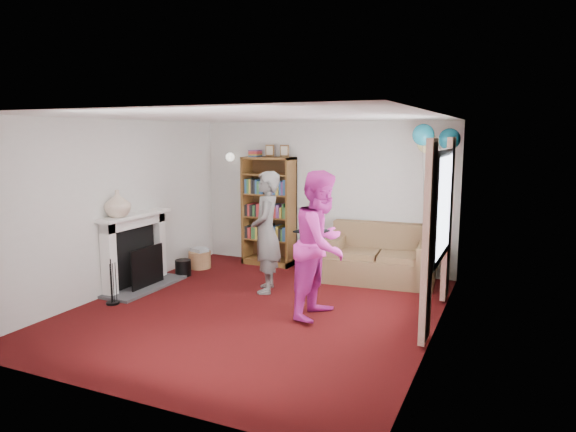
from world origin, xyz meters
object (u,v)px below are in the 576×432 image
at_px(person_striped, 266,232).
at_px(person_magenta, 322,244).
at_px(bookcase, 270,212).
at_px(sofa, 381,259).
at_px(birthday_cake, 312,227).

height_order(person_striped, person_magenta, person_magenta).
relative_size(bookcase, person_magenta, 1.14).
relative_size(sofa, person_magenta, 0.90).
height_order(sofa, person_magenta, person_magenta).
bearing_deg(person_striped, birthday_cake, 42.28).
bearing_deg(person_magenta, person_striped, 64.61).
xyz_separation_m(person_striped, person_magenta, (1.09, -0.64, 0.04)).
bearing_deg(person_magenta, birthday_cake, 49.80).
distance_m(bookcase, sofa, 2.16).
bearing_deg(bookcase, birthday_cake, -50.86).
xyz_separation_m(person_magenta, birthday_cake, (-0.22, 0.22, 0.17)).
bearing_deg(bookcase, person_magenta, -50.23).
relative_size(bookcase, birthday_cake, 5.85).
relative_size(sofa, person_striped, 0.95).
xyz_separation_m(person_striped, birthday_cake, (0.88, -0.42, 0.22)).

